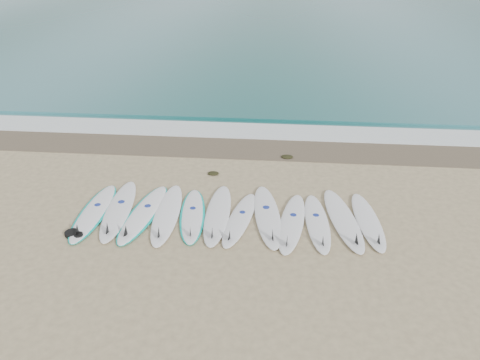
# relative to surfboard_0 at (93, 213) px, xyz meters

# --- Properties ---
(ground) EXTENTS (120.00, 120.00, 0.00)m
(ground) POSITION_rel_surfboard_0_xyz_m (3.28, 0.21, -0.05)
(ground) COLOR tan
(ocean) EXTENTS (120.00, 55.00, 0.03)m
(ocean) POSITION_rel_surfboard_0_xyz_m (3.28, 32.71, -0.04)
(ocean) COLOR #256568
(ocean) RESTS_ON ground
(wet_sand_band) EXTENTS (120.00, 1.80, 0.01)m
(wet_sand_band) POSITION_rel_surfboard_0_xyz_m (3.28, 4.31, -0.05)
(wet_sand_band) COLOR brown
(wet_sand_band) RESTS_ON ground
(foam_band) EXTENTS (120.00, 1.40, 0.04)m
(foam_band) POSITION_rel_surfboard_0_xyz_m (3.28, 5.71, -0.03)
(foam_band) COLOR silver
(foam_band) RESTS_ON ground
(wave_crest) EXTENTS (120.00, 1.00, 0.10)m
(wave_crest) POSITION_rel_surfboard_0_xyz_m (3.28, 7.21, -0.00)
(wave_crest) COLOR #256568
(wave_crest) RESTS_ON ground
(surfboard_0) EXTENTS (0.67, 2.74, 0.35)m
(surfboard_0) POSITION_rel_surfboard_0_xyz_m (0.00, 0.00, 0.00)
(surfboard_0) COLOR white
(surfboard_0) RESTS_ON ground
(surfboard_1) EXTENTS (0.86, 2.95, 0.37)m
(surfboard_1) POSITION_rel_surfboard_0_xyz_m (0.58, 0.12, 0.01)
(surfboard_1) COLOR white
(surfboard_1) RESTS_ON ground
(surfboard_2) EXTENTS (0.99, 2.84, 0.35)m
(surfboard_2) POSITION_rel_surfboard_0_xyz_m (1.21, 0.05, 0.00)
(surfboard_2) COLOR white
(surfboard_2) RESTS_ON ground
(surfboard_3) EXTENTS (0.75, 2.87, 0.36)m
(surfboard_3) POSITION_rel_surfboard_0_xyz_m (1.79, 0.05, 0.01)
(surfboard_3) COLOR white
(surfboard_3) RESTS_ON ground
(surfboard_4) EXTENTS (0.93, 2.56, 0.32)m
(surfboard_4) POSITION_rel_surfboard_0_xyz_m (2.41, 0.09, -0.00)
(surfboard_4) COLOR white
(surfboard_4) RESTS_ON ground
(surfboard_5) EXTENTS (0.62, 2.81, 0.36)m
(surfboard_5) POSITION_rel_surfboard_0_xyz_m (3.01, 0.15, 0.01)
(surfboard_5) COLOR white
(surfboard_5) RESTS_ON ground
(surfboard_6) EXTENTS (0.92, 2.54, 0.32)m
(surfboard_6) POSITION_rel_surfboard_0_xyz_m (3.55, -0.02, 0.00)
(surfboard_6) COLOR white
(surfboard_6) RESTS_ON ground
(surfboard_7) EXTENTS (1.00, 2.93, 0.37)m
(surfboard_7) POSITION_rel_surfboard_0_xyz_m (4.22, 0.19, 0.01)
(surfboard_7) COLOR white
(surfboard_7) RESTS_ON ground
(surfboard_8) EXTENTS (0.88, 2.70, 0.34)m
(surfboard_8) POSITION_rel_surfboard_0_xyz_m (4.78, -0.06, 0.01)
(surfboard_8) COLOR white
(surfboard_8) RESTS_ON ground
(surfboard_9) EXTENTS (0.70, 2.59, 0.33)m
(surfboard_9) POSITION_rel_surfboard_0_xyz_m (5.39, -0.01, 0.01)
(surfboard_9) COLOR white
(surfboard_9) RESTS_ON ground
(surfboard_10) EXTENTS (1.05, 2.90, 0.36)m
(surfboard_10) POSITION_rel_surfboard_0_xyz_m (6.01, 0.18, 0.01)
(surfboard_10) COLOR white
(surfboard_10) RESTS_ON ground
(surfboard_11) EXTENTS (0.76, 2.62, 0.33)m
(surfboard_11) POSITION_rel_surfboard_0_xyz_m (6.58, 0.17, 0.01)
(surfboard_11) COLOR white
(surfboard_11) RESTS_ON ground
(seaweed_near) EXTENTS (0.32, 0.25, 0.06)m
(seaweed_near) POSITION_rel_surfboard_0_xyz_m (2.60, 2.38, -0.02)
(seaweed_near) COLOR black
(seaweed_near) RESTS_ON ground
(seaweed_far) EXTENTS (0.36, 0.28, 0.07)m
(seaweed_far) POSITION_rel_surfboard_0_xyz_m (4.68, 3.68, -0.02)
(seaweed_far) COLOR black
(seaweed_far) RESTS_ON ground
(leash_coil) EXTENTS (0.46, 0.36, 0.11)m
(leash_coil) POSITION_rel_surfboard_0_xyz_m (-0.12, -0.91, -0.00)
(leash_coil) COLOR black
(leash_coil) RESTS_ON ground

